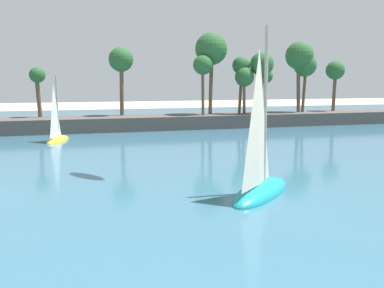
% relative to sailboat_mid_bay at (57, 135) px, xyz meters
% --- Properties ---
extents(sea, '(220.00, 86.98, 0.06)m').
position_rel_sailboat_mid_bay_xyz_m(sea, '(6.78, 4.98, -0.69)').
color(sea, '#386B84').
rests_on(sea, ground).
extents(palm_headland, '(90.40, 6.00, 12.74)m').
position_rel_sailboat_mid_bay_xyz_m(palm_headland, '(10.60, 8.53, 2.54)').
color(palm_headland, '#514C47').
rests_on(palm_headland, ground).
extents(sailboat_mid_bay, '(3.05, 5.30, 7.37)m').
position_rel_sailboat_mid_bay_xyz_m(sailboat_mid_bay, '(0.00, 0.00, 0.00)').
color(sailboat_mid_bay, yellow).
rests_on(sailboat_mid_bay, sea).
extents(sailboat_toward_headland, '(6.30, 6.38, 10.00)m').
position_rel_sailboat_mid_bay_xyz_m(sailboat_toward_headland, '(11.60, -25.14, 0.24)').
color(sailboat_toward_headland, teal).
rests_on(sailboat_toward_headland, sea).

